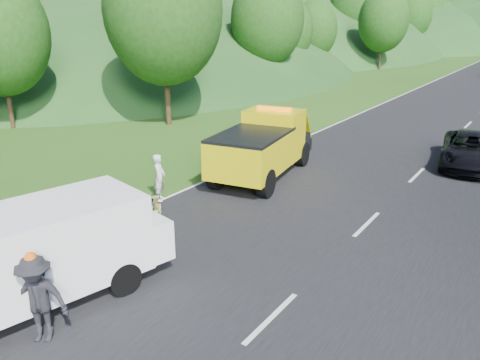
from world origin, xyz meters
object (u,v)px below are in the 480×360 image
Objects in this scene: child at (157,226)px; passing_suv at (469,166)px; tow_truck at (263,145)px; white_van at (32,254)px; worker at (44,340)px; suitcase at (111,203)px; woman at (161,200)px.

child is 0.19× the size of passing_suv.
tow_truck is 6.33m from child.
white_van is 6.92× the size of child.
worker is (1.19, -0.71, -1.32)m from white_van.
passing_suv reaches higher than child.
white_van reaches higher than child.
tow_truck is at bearing 69.38° from suitcase.
child is at bearing -128.27° from passing_suv.
white_van is at bearing -50.56° from child.
worker is 3.18× the size of suitcase.
tow_truck is at bearing 118.06° from child.
worker is 18.62m from passing_suv.
white_van is at bearing 168.93° from woman.
white_van is 6.91m from woman.
woman is 0.90× the size of worker.
tow_truck is 4.93m from woman.
tow_truck is at bearing -146.28° from passing_suv.
worker reaches higher than suitcase.
white_van reaches higher than passing_suv.
woman is at bearing -137.04° from passing_suv.
woman is (-1.61, -4.47, -1.33)m from tow_truck.
woman is 0.32× the size of passing_suv.
tow_truck is 6.55× the size of child.
woman is at bearing 83.81° from worker.
white_van is 5.67m from suitcase.
worker is at bearing -17.92° from white_van.
woman reaches higher than child.
worker is 0.36× the size of passing_suv.
suitcase is (-0.70, -1.67, 0.30)m from woman.
passing_suv is (6.92, 6.34, -1.33)m from tow_truck.
white_van is 11.73× the size of suitcase.
child is 1.70× the size of suitcase.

